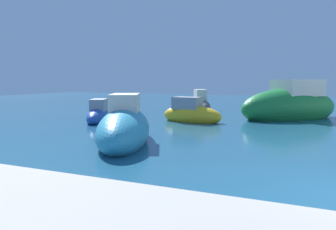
% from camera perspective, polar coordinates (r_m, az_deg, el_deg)
% --- Properties ---
extents(moored_boat_0, '(3.66, 5.40, 2.03)m').
position_cam_1_polar(moored_boat_0, '(11.40, -7.69, -2.33)').
color(moored_boat_0, teal).
rests_on(moored_boat_0, ground).
extents(moored_boat_1, '(6.18, 6.19, 2.71)m').
position_cam_1_polar(moored_boat_1, '(19.58, 20.71, 1.55)').
color(moored_boat_1, '#197233').
rests_on(moored_boat_1, ground).
extents(moored_boat_2, '(2.70, 3.70, 1.74)m').
position_cam_1_polar(moored_boat_2, '(23.17, 5.78, 1.82)').
color(moored_boat_2, '#3F3F47').
rests_on(moored_boat_2, ground).
extents(moored_boat_4, '(2.22, 3.35, 1.37)m').
position_cam_1_polar(moored_boat_4, '(17.46, -12.15, 0.07)').
color(moored_boat_4, '#1E479E').
rests_on(moored_boat_4, ground).
extents(moored_boat_6, '(3.46, 1.71, 1.54)m').
position_cam_1_polar(moored_boat_6, '(17.01, 4.07, 0.21)').
color(moored_boat_6, gold).
rests_on(moored_boat_6, ground).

